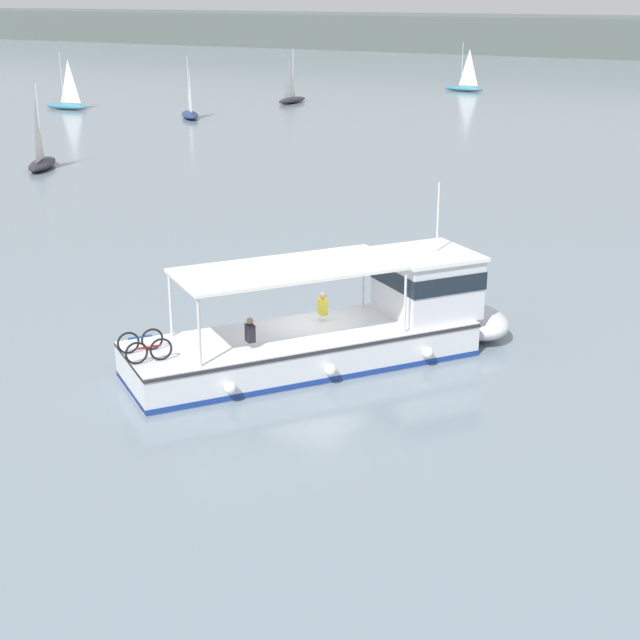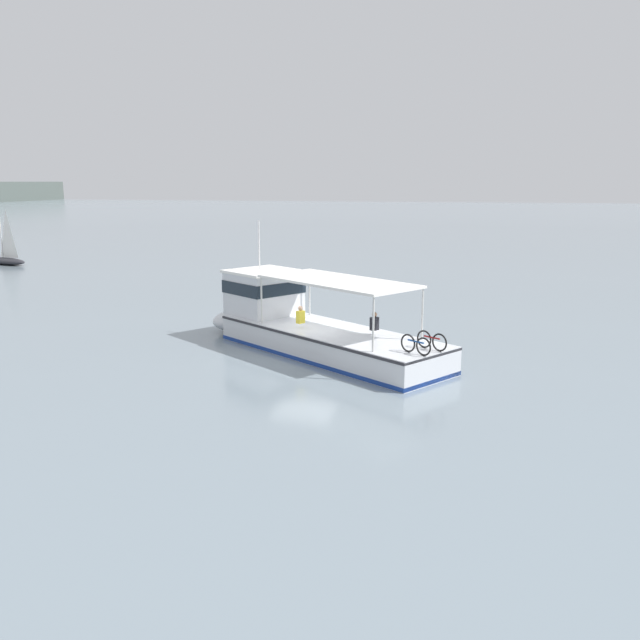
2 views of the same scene
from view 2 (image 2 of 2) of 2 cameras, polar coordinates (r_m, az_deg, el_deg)
ground_plane at (r=27.63m, az=-1.39°, el=-3.00°), size 400.00×400.00×0.00m
ferry_main at (r=28.47m, az=-1.37°, el=-0.45°), size 9.81×12.19×5.32m
sailboat_near_port at (r=63.27m, az=-25.34°, el=4.81°), size 2.83×5.00×5.40m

